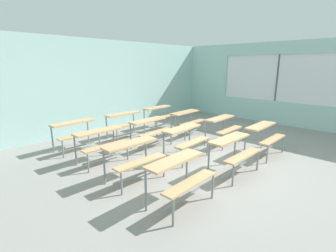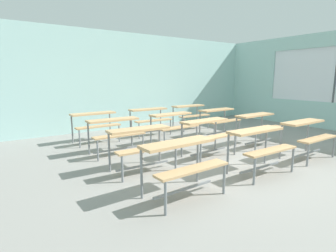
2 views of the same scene
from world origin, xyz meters
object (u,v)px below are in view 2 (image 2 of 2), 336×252
desk_bench_r0c0 (183,156)px  desk_bench_r2c0 (115,128)px  desk_bench_r0c1 (260,141)px  desk_bench_r3c1 (150,115)px  desk_bench_r0c2 (308,131)px  desk_bench_r3c0 (95,120)px  desk_bench_r1c1 (208,129)px  desk_bench_r2c2 (219,116)px  desk_bench_r3c2 (190,111)px  desk_bench_r1c2 (259,122)px  desk_bench_r1c0 (142,139)px  desk_bench_r2c1 (174,121)px

desk_bench_r0c0 → desk_bench_r2c0: same height
desk_bench_r0c1 → desk_bench_r3c1: size_ratio=0.99×
desk_bench_r0c2 → desk_bench_r3c0: bearing=129.7°
desk_bench_r1c1 → desk_bench_r2c2: (1.58, 1.25, 0.00)m
desk_bench_r0c1 → desk_bench_r3c2: (1.54, 3.75, 0.00)m
desk_bench_r1c1 → desk_bench_r2c0: 1.95m
desk_bench_r0c0 → desk_bench_r2c0: bearing=87.0°
desk_bench_r0c2 → desk_bench_r1c2: same height
desk_bench_r0c1 → desk_bench_r2c0: (-1.56, 2.46, 0.00)m
desk_bench_r0c1 → desk_bench_r3c0: bearing=114.1°
desk_bench_r3c1 → desk_bench_r1c1: bearing=-89.7°
desk_bench_r2c0 → desk_bench_r3c1: 2.00m
desk_bench_r3c1 → desk_bench_r3c2: (1.52, 0.06, 0.00)m
desk_bench_r3c2 → desk_bench_r0c0: bearing=-131.1°
desk_bench_r1c1 → desk_bench_r3c1: same height
desk_bench_r2c0 → desk_bench_r2c2: (3.11, 0.03, 0.00)m
desk_bench_r1c2 → desk_bench_r1c0: bearing=178.2°
desk_bench_r0c0 → desk_bench_r3c1: 4.01m
desk_bench_r1c1 → desk_bench_r3c0: bearing=119.2°
desk_bench_r0c0 → desk_bench_r0c1: bearing=-2.7°
desk_bench_r1c2 → desk_bench_r3c2: 2.54m
desk_bench_r0c0 → desk_bench_r0c1: (1.62, -0.03, 0.00)m
desk_bench_r2c2 → desk_bench_r1c2: bearing=-91.5°
desk_bench_r3c0 → desk_bench_r1c1: bearing=-59.6°
desk_bench_r0c2 → desk_bench_r0c1: bearing=179.9°
desk_bench_r0c2 → desk_bench_r1c0: size_ratio=0.99×
desk_bench_r2c1 → desk_bench_r3c1: same height
desk_bench_r0c2 → desk_bench_r1c0: bearing=158.5°
desk_bench_r1c1 → desk_bench_r3c0: same height
desk_bench_r0c1 → desk_bench_r3c0: 4.00m
desk_bench_r3c0 → desk_bench_r3c2: bearing=-0.5°
desk_bench_r1c1 → desk_bench_r3c2: size_ratio=1.02×
desk_bench_r1c1 → desk_bench_r1c2: bearing=-4.1°
desk_bench_r0c0 → desk_bench_r2c1: bearing=55.4°
desk_bench_r0c2 → desk_bench_r3c2: bearing=89.3°
desk_bench_r0c2 → desk_bench_r2c1: same height
desk_bench_r2c0 → desk_bench_r3c1: (1.58, 1.23, 0.00)m
desk_bench_r1c0 → desk_bench_r0c2: bearing=-19.7°
desk_bench_r0c0 → desk_bench_r2c2: 4.01m
desk_bench_r3c1 → desk_bench_r1c0: bearing=-121.6°
desk_bench_r1c0 → desk_bench_r1c2: bearing=1.5°
desk_bench_r1c0 → desk_bench_r0c0: bearing=-89.4°
desk_bench_r2c0 → desk_bench_r1c1: bearing=-38.2°
desk_bench_r2c0 → desk_bench_r1c2: bearing=-21.4°
desk_bench_r0c1 → desk_bench_r1c2: 1.97m
desk_bench_r2c1 → desk_bench_r3c1: size_ratio=1.01×
desk_bench_r1c1 → desk_bench_r3c2: bearing=54.9°
desk_bench_r1c1 → desk_bench_r3c1: 2.45m
desk_bench_r0c0 → desk_bench_r3c0: (0.05, 3.65, 0.00)m
desk_bench_r2c1 → desk_bench_r1c0: bearing=-144.0°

